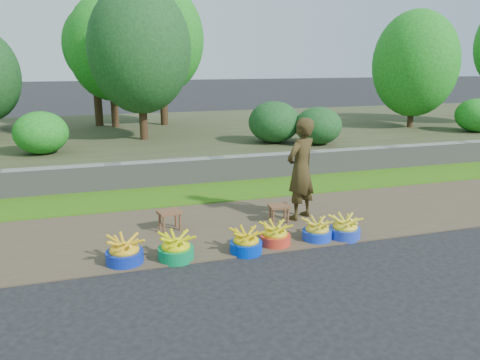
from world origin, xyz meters
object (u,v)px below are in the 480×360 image
object	(u,v)px
basin_f	(345,228)
vendor_woman	(301,169)
basin_a	(124,252)
basin_b	(176,248)
stool_left	(170,215)
basin_e	(317,231)
basin_c	(246,242)
basin_d	(275,235)
stool_right	(279,209)

from	to	relation	value
basin_f	vendor_woman	bearing A→B (deg)	105.98
basin_a	basin_b	bearing A→B (deg)	-6.09
basin_b	stool_left	distance (m)	1.13
basin_f	stool_left	size ratio (longest dim) A/B	1.17
basin_e	vendor_woman	xyz separation A→B (m)	(0.15, 0.96, 0.73)
basin_c	basin_d	xyz separation A→B (m)	(0.49, 0.14, -0.00)
basin_b	basin_d	xyz separation A→B (m)	(1.47, 0.08, -0.01)
basin_a	stool_left	xyz separation A→B (m)	(0.77, 1.04, 0.10)
basin_c	basin_e	bearing A→B (deg)	6.32
basin_e	stool_left	size ratio (longest dim) A/B	1.11
basin_c	basin_f	distance (m)	1.60
basin_a	vendor_woman	world-z (taller)	vendor_woman
basin_d	basin_f	world-z (taller)	basin_f
basin_d	basin_f	distance (m)	1.11
basin_a	basin_f	bearing A→B (deg)	-0.97
basin_d	basin_f	bearing A→B (deg)	-3.21
basin_b	basin_c	xyz separation A→B (m)	(0.98, -0.06, -0.01)
basin_a	stool_right	distance (m)	2.70
basin_b	stool_left	world-z (taller)	basin_b
basin_c	basin_f	xyz separation A→B (m)	(1.60, 0.08, 0.00)
stool_left	stool_right	distance (m)	1.79
stool_right	basin_f	bearing A→B (deg)	-53.08
basin_a	vendor_woman	xyz separation A→B (m)	(2.96, 0.96, 0.71)
basin_e	stool_left	distance (m)	2.30
basin_e	stool_left	xyz separation A→B (m)	(-2.04, 1.05, 0.12)
basin_c	stool_right	xyz separation A→B (m)	(0.90, 1.01, 0.10)
basin_a	basin_d	distance (m)	2.14
basin_a	basin_e	distance (m)	2.81
basin_d	vendor_woman	bearing A→B (deg)	49.36
basin_b	basin_f	distance (m)	2.58
basin_c	basin_e	size ratio (longest dim) A/B	1.04
basin_a	basin_b	xyz separation A→B (m)	(0.67, -0.07, -0.00)
basin_b	stool_right	bearing A→B (deg)	26.72
basin_c	basin_b	bearing A→B (deg)	176.50
basin_a	stool_left	size ratio (longest dim) A/B	1.24
basin_b	basin_f	world-z (taller)	basin_b
stool_right	basin_b	bearing A→B (deg)	-153.28
basin_a	vendor_woman	size ratio (longest dim) A/B	0.29
basin_c	stool_left	distance (m)	1.47
basin_c	stool_right	bearing A→B (deg)	48.09
basin_b	vendor_woman	bearing A→B (deg)	24.29
basin_a	stool_left	bearing A→B (deg)	53.62
basin_b	vendor_woman	size ratio (longest dim) A/B	0.29
basin_b	basin_e	xyz separation A→B (m)	(2.14, 0.07, -0.02)
basin_a	stool_right	world-z (taller)	basin_a
vendor_woman	basin_d	bearing A→B (deg)	20.01
stool_right	vendor_woman	world-z (taller)	vendor_woman
basin_e	basin_d	bearing A→B (deg)	179.14
basin_e	basin_b	bearing A→B (deg)	-178.15
basin_a	basin_c	distance (m)	1.65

